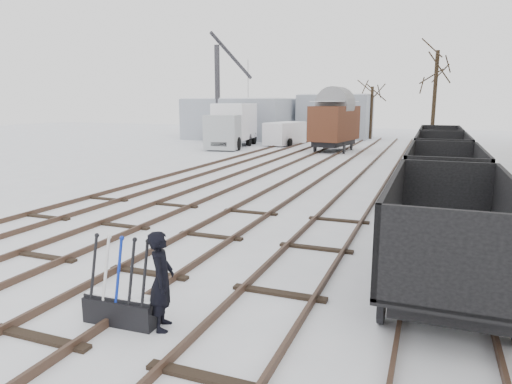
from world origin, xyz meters
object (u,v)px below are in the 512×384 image
freight_wagon_a (447,250)px  lorry (232,125)px  worker (162,280)px  ground_frame (122,307)px  crane (219,113)px  box_van_wagon (335,122)px  panel_van (285,133)px

freight_wagon_a → lorry: bearing=122.0°
worker → lorry: size_ratio=0.20×
ground_frame → crane: 37.59m
ground_frame → box_van_wagon: box_van_wagon is taller
box_van_wagon → lorry: (-8.58, 0.11, -0.35)m
lorry → crane: bearing=116.5°
ground_frame → crane: (-14.73, 34.50, 2.38)m
lorry → crane: (-3.82, 5.46, 0.82)m
freight_wagon_a → lorry: size_ratio=0.68×
ground_frame → freight_wagon_a: bearing=31.3°
ground_frame → lorry: lorry is taller
lorry → panel_van: size_ratio=1.70×
freight_wagon_a → ground_frame: bearing=-146.6°
worker → panel_van: size_ratio=0.35×
ground_frame → panel_van: (-7.35, 32.37, 0.75)m
ground_frame → panel_van: size_ratio=0.31×
lorry → panel_van: (3.56, 3.32, -0.81)m
freight_wagon_a → panel_van: size_ratio=1.16×
lorry → ground_frame: bearing=-77.9°
ground_frame → freight_wagon_a: size_ratio=0.27×
lorry → panel_van: bearing=34.6°
ground_frame → panel_van: 33.20m
worker → freight_wagon_a: size_ratio=0.30×
crane → lorry: bearing=-35.1°
box_van_wagon → ground_frame: bearing=-75.8°
worker → crane: bearing=1.7°
worker → panel_van: (-8.10, 32.27, 0.20)m
crane → box_van_wagon: bearing=-4.3°
panel_van → crane: bearing=174.9°
worker → crane: size_ratio=0.16×
lorry → crane: 6.71m
worker → panel_van: bearing=-8.4°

